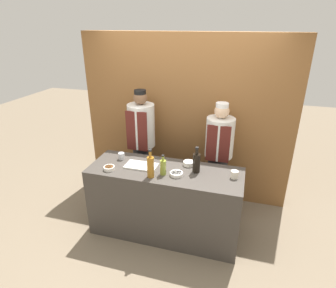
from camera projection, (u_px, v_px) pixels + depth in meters
ground_plane at (165, 230)px, 3.68m from camera, size 14.00×14.00×0.00m
cabinet_wall at (185, 119)px, 4.13m from camera, size 3.06×0.18×2.40m
counter at (165, 202)px, 3.50m from camera, size 1.84×0.65×0.90m
sauce_bowl_brown at (109, 168)px, 3.32m from camera, size 0.13×0.13×0.04m
sauce_bowl_white at (189, 163)px, 3.42m from camera, size 0.13×0.13×0.05m
sauce_bowl_purple at (176, 174)px, 3.19m from camera, size 0.15×0.15×0.04m
cutting_board at (141, 166)px, 3.40m from camera, size 0.38×0.21×0.02m
bottle_soy at (196, 162)px, 3.23m from camera, size 0.09×0.09×0.32m
bottle_oil at (163, 167)px, 3.19m from camera, size 0.07×0.07×0.24m
bottle_amber at (151, 166)px, 3.12m from camera, size 0.08×0.08×0.34m
cup_cream at (235, 174)px, 3.13m from camera, size 0.08×0.08×0.09m
cup_steel at (121, 156)px, 3.57m from camera, size 0.08×0.08×0.09m
chef_left at (142, 143)px, 4.06m from camera, size 0.38×0.38×1.67m
chef_right at (218, 156)px, 3.80m from camera, size 0.37×0.37×1.58m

